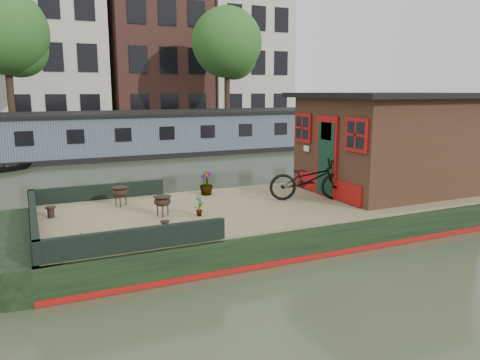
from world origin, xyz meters
name	(u,v)px	position (x,y,z in m)	size (l,w,h in m)	color
ground	(309,225)	(0.00, 0.00, 0.00)	(120.00, 120.00, 0.00)	#343D27
houseboat_hull	(259,220)	(-1.33, 0.00, 0.27)	(14.01, 4.02, 0.60)	black
houseboat_deck	(310,199)	(0.00, 0.00, 0.62)	(11.80, 3.80, 0.05)	#8B7F56
bow_bulwark	(83,214)	(-5.07, 0.00, 0.82)	(3.00, 4.00, 0.35)	black
cabin	(386,142)	(2.19, 0.00, 1.88)	(4.00, 3.50, 2.42)	black
bicycle	(309,179)	(-0.13, -0.11, 1.12)	(0.63, 1.80, 0.95)	black
potted_plant_a	(199,206)	(-2.90, -0.41, 0.86)	(0.22, 0.15, 0.42)	brown
potted_plant_d	(206,183)	(-2.08, 1.35, 0.94)	(0.32, 0.32, 0.57)	brown
potted_plant_e	(84,243)	(-5.25, -1.70, 0.81)	(0.17, 0.12, 0.32)	maroon
brazier_front	(163,206)	(-3.56, -0.10, 0.85)	(0.38, 0.38, 0.41)	black
brazier_rear	(120,196)	(-4.17, 1.09, 0.86)	(0.39, 0.39, 0.42)	black
bollard_port	(51,212)	(-5.60, 0.69, 0.76)	(0.20, 0.20, 0.22)	black
bollard_stbd	(165,226)	(-3.80, -1.12, 0.74)	(0.17, 0.17, 0.19)	black
far_houseboat	(156,134)	(0.00, 14.00, 0.97)	(20.40, 4.40, 2.11)	#515A6C
quay	(130,134)	(0.00, 20.50, 0.45)	(60.00, 6.00, 0.90)	#47443F
townhouse_row	(108,24)	(0.15, 27.50, 7.90)	(27.25, 8.00, 16.50)	brown
tree_left	(8,36)	(-6.36, 19.07, 5.89)	(4.40, 4.40, 7.40)	#332316
tree_right	(228,46)	(6.14, 19.07, 5.89)	(4.40, 4.40, 7.40)	#332316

